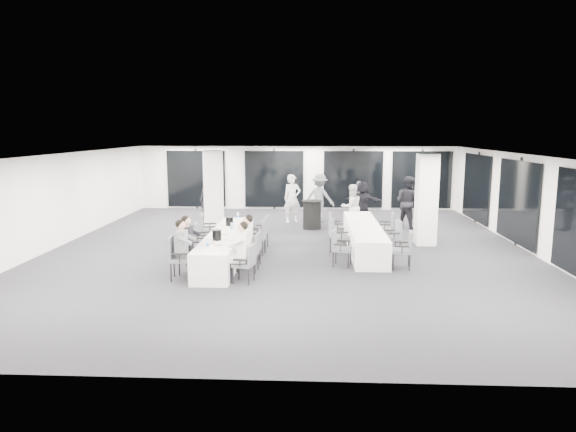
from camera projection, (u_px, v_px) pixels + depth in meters
name	position (u px, v px, depth m)	size (l,w,h in m)	color
room	(318.00, 199.00, 15.97)	(14.04, 16.04, 2.84)	#232428
column_left	(214.00, 190.00, 18.20)	(0.60, 0.60, 2.80)	white
column_right	(426.00, 200.00, 15.70)	(0.60, 0.60, 2.80)	white
banquet_table_main	(226.00, 247.00, 13.94)	(0.90, 5.00, 0.75)	white
banquet_table_side	(364.00, 237.00, 15.18)	(0.90, 5.00, 0.75)	white
cocktail_table	(312.00, 214.00, 18.35)	(0.74, 0.74, 1.02)	black
chair_main_left_near	(177.00, 255.00, 12.10)	(0.57, 0.62, 1.03)	#52545A
chair_main_left_second	(184.00, 252.00, 12.63)	(0.57, 0.59, 0.93)	#52545A
chair_main_left_mid	(192.00, 243.00, 13.52)	(0.50, 0.56, 0.97)	#52545A
chair_main_left_fourth	(201.00, 237.00, 14.55)	(0.52, 0.56, 0.91)	#52545A
chair_main_left_far	(207.00, 228.00, 15.46)	(0.61, 0.64, 1.02)	#52545A
chair_main_right_near	(247.00, 261.00, 11.84)	(0.54, 0.57, 0.90)	#52545A
chair_main_right_second	(252.00, 250.00, 12.80)	(0.52, 0.57, 0.95)	#52545A
chair_main_right_mid	(255.00, 244.00, 13.68)	(0.51, 0.54, 0.87)	#52545A
chair_main_right_fourth	(259.00, 235.00, 14.58)	(0.54, 0.59, 0.99)	#52545A
chair_main_right_far	(262.00, 230.00, 15.38)	(0.55, 0.59, 0.97)	#52545A
chair_side_left_near	(339.00, 246.00, 13.32)	(0.57, 0.60, 0.94)	#52545A
chair_side_left_mid	(336.00, 234.00, 14.59)	(0.60, 0.64, 1.04)	#52545A
chair_side_left_far	(334.00, 225.00, 16.32)	(0.48, 0.53, 0.92)	#52545A
chair_side_right_near	(405.00, 247.00, 13.06)	(0.54, 0.59, 0.97)	#52545A
chair_side_right_mid	(394.00, 234.00, 14.78)	(0.54, 0.58, 0.94)	#52545A
chair_side_right_far	(388.00, 226.00, 16.08)	(0.55, 0.59, 0.95)	#52545A
seated_guest_a	(184.00, 246.00, 12.06)	(0.50, 0.38, 1.44)	slate
seated_guest_b	(190.00, 241.00, 12.59)	(0.50, 0.38, 1.44)	black
seated_guest_c	(240.00, 248.00, 11.82)	(0.50, 0.38, 1.44)	silver
seated_guest_d	(245.00, 239.00, 12.77)	(0.50, 0.38, 1.44)	silver
standing_guest_a	(292.00, 195.00, 19.61)	(0.76, 0.61, 2.08)	silver
standing_guest_b	(352.00, 204.00, 18.20)	(0.88, 0.54, 1.83)	silver
standing_guest_c	(320.00, 194.00, 19.92)	(1.35, 0.69, 2.08)	slate
standing_guest_d	(359.00, 197.00, 20.43)	(1.01, 0.56, 1.71)	slate
standing_guest_f	(362.00, 199.00, 19.49)	(1.66, 0.64, 1.81)	black
standing_guest_g	(207.00, 197.00, 20.33)	(0.64, 0.51, 1.74)	black
standing_guest_h	(408.00, 199.00, 18.41)	(1.03, 0.63, 2.14)	black
ice_bucket_near	(217.00, 235.00, 12.96)	(0.23, 0.23, 0.26)	black
ice_bucket_far	(229.00, 221.00, 14.92)	(0.22, 0.22, 0.25)	black
water_bottle_a	(207.00, 244.00, 12.06)	(0.07, 0.07, 0.23)	silver
water_bottle_b	(232.00, 227.00, 14.24)	(0.07, 0.07, 0.21)	silver
water_bottle_c	(238.00, 216.00, 16.04)	(0.07, 0.07, 0.22)	silver
plate_a	(212.00, 243.00, 12.54)	(0.18, 0.18, 0.03)	white
plate_b	(219.00, 245.00, 12.37)	(0.22, 0.22, 0.03)	white
plate_c	(224.00, 234.00, 13.62)	(0.22, 0.22, 0.03)	white
wine_glass	(222.00, 243.00, 11.91)	(0.08, 0.08, 0.20)	silver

